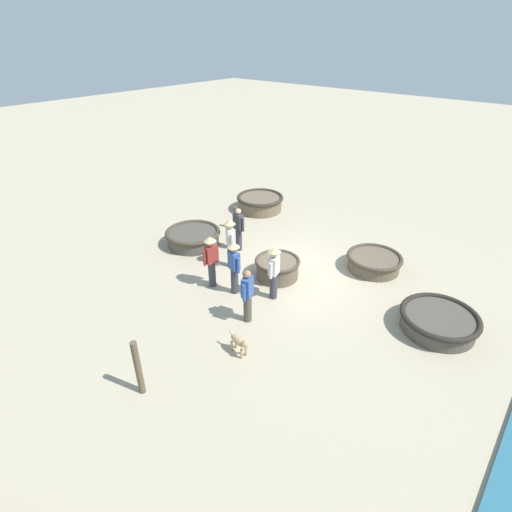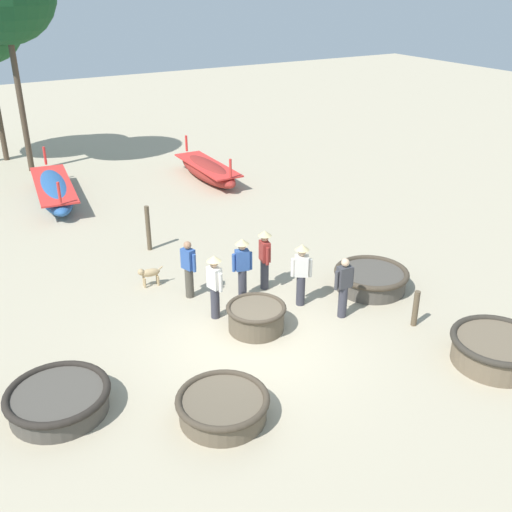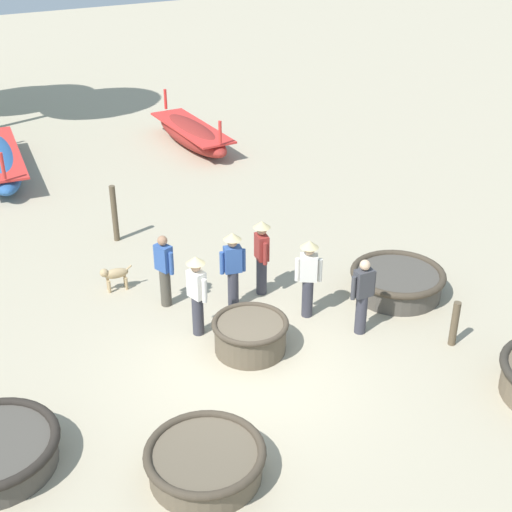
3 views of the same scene
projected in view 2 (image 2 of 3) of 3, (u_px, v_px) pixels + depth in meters
ground_plane at (254, 346)px, 13.53m from camera, size 80.00×80.00×0.00m
coracle_upturned at (371, 278)px, 15.89m from camera, size 1.98×1.98×0.55m
coracle_far_right at (58, 399)px, 11.41m from camera, size 2.01×2.01×0.51m
coracle_tilted at (223, 406)px, 11.24m from camera, size 1.79×1.79×0.50m
coracle_nearest at (497, 349)px, 12.82m from camera, size 1.99×1.99×0.65m
coracle_front_right at (256, 317)px, 14.05m from camera, size 1.42×1.42×0.63m
long_boat_ochre_hull at (54, 190)px, 22.00m from camera, size 1.82×5.30×1.45m
long_boat_red_hull at (208, 170)px, 24.28m from camera, size 1.17×4.46×1.38m
fisherman_with_hat at (265, 256)px, 15.63m from camera, size 0.36×0.52×1.67m
fisherman_standing_right at (189, 268)px, 15.26m from camera, size 0.32×0.51×1.57m
fisherman_crouching at (301, 271)px, 14.84m from camera, size 0.46×0.37×1.67m
fisherman_standing_left at (242, 265)px, 15.15m from camera, size 0.52×0.36×1.67m
fisherman_hauling at (215, 283)px, 14.27m from camera, size 0.36×0.52×1.67m
fisherman_by_coracle at (344, 286)px, 14.36m from camera, size 0.53×0.24×1.57m
dog at (149, 273)px, 16.00m from camera, size 0.68×0.27×0.55m
mooring_post_inland at (148, 228)px, 17.97m from camera, size 0.14×0.14×1.41m
mooring_post_shoreline at (416, 308)px, 14.16m from camera, size 0.14×0.14×0.91m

